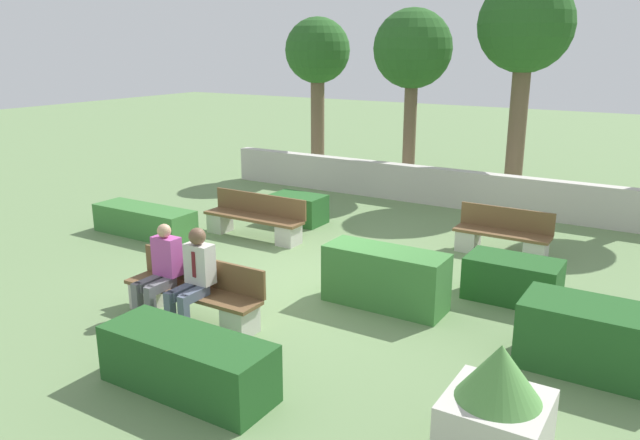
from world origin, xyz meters
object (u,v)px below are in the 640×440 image
tree_leftmost (318,56)px  bench_front (194,296)px  person_seated_man (194,273)px  tree_center_right (525,30)px  bench_right_side (254,221)px  person_seated_woman (161,267)px  planter_corner_left (496,411)px  tree_center_left (413,52)px  bench_left_side (502,238)px

tree_leftmost → bench_front: bearing=-68.2°
person_seated_man → tree_center_right: (1.66, 9.44, 3.21)m
person_seated_man → tree_leftmost: 10.33m
bench_right_side → person_seated_man: size_ratio=1.60×
bench_right_side → tree_leftmost: (-2.07, 5.68, 3.00)m
person_seated_woman → planter_corner_left: person_seated_woman is taller
tree_leftmost → tree_center_left: bearing=-8.8°
bench_right_side → planter_corner_left: size_ratio=1.79×
bench_left_side → planter_corner_left: bearing=-80.3°
bench_front → bench_right_side: 3.77m
person_seated_woman → tree_leftmost: (-3.21, 9.25, 2.63)m
tree_leftmost → tree_center_left: size_ratio=0.97×
person_seated_man → planter_corner_left: 4.33m
planter_corner_left → bench_front: bearing=167.8°
bench_right_side → person_seated_woman: person_seated_woman is taller
bench_right_side → bench_front: bearing=-71.9°
planter_corner_left → tree_leftmost: bearing=128.7°
person_seated_woman → tree_center_left: tree_center_left is taller
bench_left_side → tree_center_left: (-3.48, 3.78, 3.14)m
bench_front → person_seated_woman: size_ratio=1.65×
person_seated_man → tree_center_right: tree_center_right is taller
bench_left_side → person_seated_woman: 6.00m
bench_right_side → planter_corner_left: (5.98, -4.38, 0.22)m
tree_leftmost → tree_center_right: size_ratio=0.84×
planter_corner_left → tree_leftmost: 13.18m
bench_front → planter_corner_left: planter_corner_left is taller
bench_front → person_seated_man: bearing=-41.6°
person_seated_man → bench_front: bearing=138.4°
bench_front → bench_left_side: 5.63m
person_seated_man → tree_center_right: 10.10m
bench_left_side → tree_leftmost: 8.30m
person_seated_man → tree_leftmost: (-3.80, 9.25, 2.60)m
tree_center_right → planter_corner_left: bearing=-75.9°
tree_leftmost → tree_center_right: 5.50m
bench_right_side → tree_center_right: 7.68m
bench_right_side → tree_center_right: size_ratio=0.41×
bench_left_side → tree_leftmost: bearing=141.3°
bench_front → planter_corner_left: (4.40, -0.95, 0.22)m
bench_left_side → tree_center_left: size_ratio=0.37×
bench_front → bench_left_side: size_ratio=1.27×
bench_left_side → person_seated_woman: size_ratio=1.29×
tree_center_left → tree_center_right: bearing=14.7°
bench_front → person_seated_woman: (-0.44, -0.15, 0.37)m
bench_front → bench_right_side: size_ratio=1.00×
person_seated_man → person_seated_woman: person_seated_man is taller
bench_front → bench_right_side: (-1.58, 3.43, 0.00)m
tree_center_right → tree_center_left: bearing=-165.3°
person_seated_woman → tree_center_right: size_ratio=0.25×
tree_leftmost → planter_corner_left: bearing=-51.3°
planter_corner_left → tree_center_left: 11.23m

